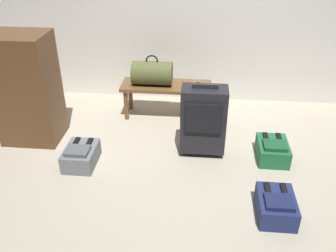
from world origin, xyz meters
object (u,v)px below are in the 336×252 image
Objects in this scene: bench at (166,89)px; suitcase_upright_charcoal at (203,119)px; backpack_navy at (276,206)px; backpack_green at (273,150)px; side_cabinet at (27,89)px; duffel_bag_olive at (152,73)px; backpack_grey at (81,155)px; cell_phone at (198,85)px.

suitcase_upright_charcoal reaches higher than bench.
backpack_navy is 0.78m from backpack_green.
side_cabinet reaches higher than backpack_navy.
backpack_navy is at bearing -53.09° from duffel_bag_olive.
bench reaches higher than backpack_green.
duffel_bag_olive is at bearing 180.00° from bench.
suitcase_upright_charcoal is 1.91× the size of backpack_grey.
side_cabinet is at bearing -155.21° from bench.
side_cabinet is at bearing -152.35° from duffel_bag_olive.
cell_phone is (0.35, 0.02, 0.06)m from bench.
bench is at bearing 24.79° from side_cabinet.
bench is 1.26m from backpack_grey.
cell_phone is at bearing 95.59° from suitcase_upright_charcoal.
backpack_green is 0.35× the size of side_cabinet.
duffel_bag_olive is 0.61× the size of suitcase_upright_charcoal.
backpack_green is (1.79, 0.26, 0.00)m from backpack_grey.
backpack_green is (0.74, -0.79, -0.30)m from cell_phone.
cell_phone is at bearing 133.44° from backpack_green.
suitcase_upright_charcoal is at bearing -59.88° from bench.
bench is at bearing 55.89° from backpack_grey.
cell_phone is at bearing 20.59° from side_cabinet.
duffel_bag_olive is 1.31m from side_cabinet.
duffel_bag_olive and suitcase_upright_charcoal have the same top height.
backpack_navy is 1.00× the size of backpack_green.
side_cabinet is (-1.74, 0.12, 0.18)m from suitcase_upright_charcoal.
bench is 6.94× the size of cell_phone.
backpack_navy is 0.35× the size of side_cabinet.
side_cabinet is (-0.62, 0.42, 0.46)m from backpack_grey.
suitcase_upright_charcoal reaches higher than backpack_green.
duffel_bag_olive is 0.52m from cell_phone.
bench is at bearing 120.12° from suitcase_upright_charcoal.
duffel_bag_olive reaches higher than cell_phone.
suitcase_upright_charcoal is (0.07, -0.75, -0.02)m from cell_phone.
backpack_navy is at bearing -16.89° from backpack_grey.
backpack_grey is (-0.70, -1.03, -0.24)m from bench.
backpack_grey is at bearing -124.11° from bench.
bench is at bearing 123.04° from backpack_navy.
backpack_grey is 1.81m from backpack_green.
suitcase_upright_charcoal is 1.19m from backpack_grey.
cell_phone is 0.38× the size of backpack_grey.
cell_phone is at bearing 2.92° from bench.
suitcase_upright_charcoal reaches higher than backpack_grey.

